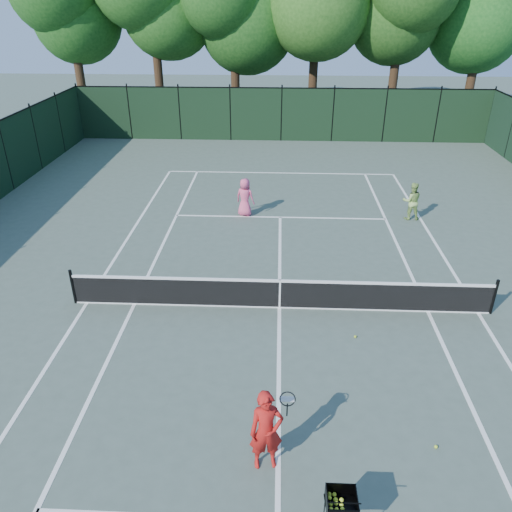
{
  "coord_description": "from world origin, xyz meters",
  "views": [
    {
      "loc": [
        -0.12,
        -11.7,
        7.81
      ],
      "look_at": [
        -0.7,
        1.0,
        1.1
      ],
      "focal_mm": 35.0,
      "sensor_mm": 36.0,
      "label": 1
    }
  ],
  "objects_px": {
    "coach": "(266,431)",
    "player_green": "(412,201)",
    "ball_hopper": "(342,503)",
    "loose_ball_midcourt": "(355,337)",
    "loose_ball_near_cart": "(436,447)",
    "player_pink": "(245,197)"
  },
  "relations": [
    {
      "from": "player_green",
      "to": "loose_ball_midcourt",
      "type": "distance_m",
      "value": 8.4
    },
    {
      "from": "player_pink",
      "to": "ball_hopper",
      "type": "bearing_deg",
      "value": 121.08
    },
    {
      "from": "coach",
      "to": "ball_hopper",
      "type": "bearing_deg",
      "value": -58.55
    },
    {
      "from": "ball_hopper",
      "to": "loose_ball_midcourt",
      "type": "height_order",
      "value": "ball_hopper"
    },
    {
      "from": "ball_hopper",
      "to": "loose_ball_near_cart",
      "type": "xyz_separation_m",
      "value": [
        2.07,
        1.83,
        -0.74
      ]
    },
    {
      "from": "loose_ball_near_cart",
      "to": "loose_ball_midcourt",
      "type": "distance_m",
      "value": 3.63
    },
    {
      "from": "ball_hopper",
      "to": "coach",
      "type": "bearing_deg",
      "value": 128.76
    },
    {
      "from": "loose_ball_midcourt",
      "to": "coach",
      "type": "bearing_deg",
      "value": -118.73
    },
    {
      "from": "player_pink",
      "to": "loose_ball_near_cart",
      "type": "bearing_deg",
      "value": 132.32
    },
    {
      "from": "loose_ball_near_cart",
      "to": "player_green",
      "type": "bearing_deg",
      "value": 79.97
    },
    {
      "from": "coach",
      "to": "loose_ball_near_cart",
      "type": "xyz_separation_m",
      "value": [
        3.28,
        0.51,
        -0.82
      ]
    },
    {
      "from": "player_pink",
      "to": "loose_ball_midcourt",
      "type": "xyz_separation_m",
      "value": [
        3.34,
        -7.84,
        -0.72
      ]
    },
    {
      "from": "player_pink",
      "to": "player_green",
      "type": "distance_m",
      "value": 6.43
    },
    {
      "from": "player_pink",
      "to": "loose_ball_midcourt",
      "type": "relative_size",
      "value": 22.16
    },
    {
      "from": "player_green",
      "to": "loose_ball_midcourt",
      "type": "xyz_separation_m",
      "value": [
        -3.09,
        -7.78,
        -0.7
      ]
    },
    {
      "from": "coach",
      "to": "player_green",
      "type": "height_order",
      "value": "coach"
    },
    {
      "from": "player_green",
      "to": "player_pink",
      "type": "bearing_deg",
      "value": -0.49
    },
    {
      "from": "loose_ball_near_cart",
      "to": "ball_hopper",
      "type": "bearing_deg",
      "value": -138.49
    },
    {
      "from": "player_green",
      "to": "ball_hopper",
      "type": "relative_size",
      "value": 1.6
    },
    {
      "from": "player_pink",
      "to": "ball_hopper",
      "type": "relative_size",
      "value": 1.63
    },
    {
      "from": "ball_hopper",
      "to": "player_green",
      "type": "bearing_deg",
      "value": 69.02
    },
    {
      "from": "coach",
      "to": "ball_hopper",
      "type": "distance_m",
      "value": 1.79
    }
  ]
}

